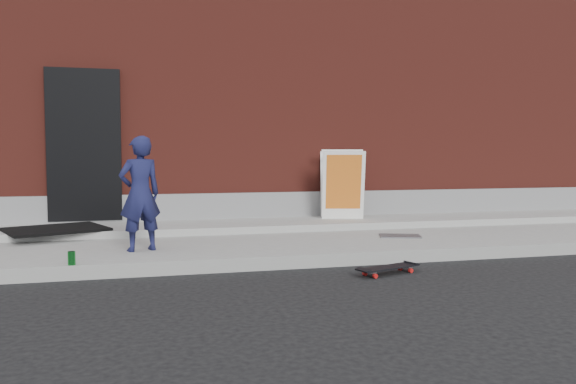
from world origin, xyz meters
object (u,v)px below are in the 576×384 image
object	(u,v)px
pizza_sign	(342,184)
child	(140,194)
soda_can	(72,258)
skateboard	(388,268)

from	to	relation	value
pizza_sign	child	bearing A→B (deg)	-150.05
pizza_sign	soda_can	size ratio (longest dim) A/B	7.94
soda_can	child	bearing A→B (deg)	46.34
soda_can	pizza_sign	bearing A→B (deg)	33.41
child	pizza_sign	bearing A→B (deg)	-168.81
pizza_sign	skateboard	bearing A→B (deg)	-100.85
child	soda_can	xyz separation A→B (m)	(-0.67, -0.70, -0.59)
skateboard	soda_can	bearing A→B (deg)	170.26
skateboard	pizza_sign	size ratio (longest dim) A/B	0.68
skateboard	soda_can	distance (m)	3.24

